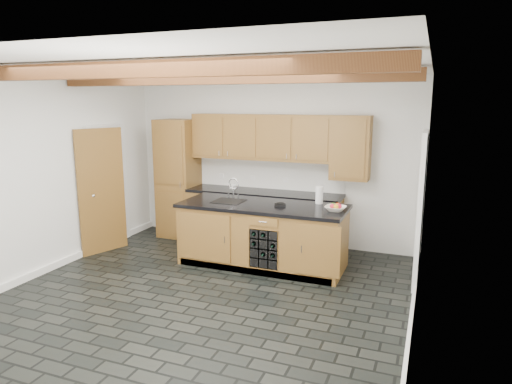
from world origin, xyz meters
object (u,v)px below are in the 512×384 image
Objects in this scene: paper_towel at (319,195)px; fruit_bowl at (336,209)px; kitchen_scale at (280,204)px; island at (263,235)px.

fruit_bowl is at bearing -49.68° from paper_towel.
paper_towel reaches higher than kitchen_scale.
kitchen_scale is at bearing -142.88° from paper_towel.
island is 0.56m from kitchen_scale.
island is at bearing -154.03° from paper_towel.
fruit_bowl is 1.13× the size of paper_towel.
paper_towel is at bearing 25.97° from island.
kitchen_scale is 0.62m from paper_towel.
kitchen_scale is 0.71× the size of paper_towel.
fruit_bowl is at bearing -0.73° from island.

